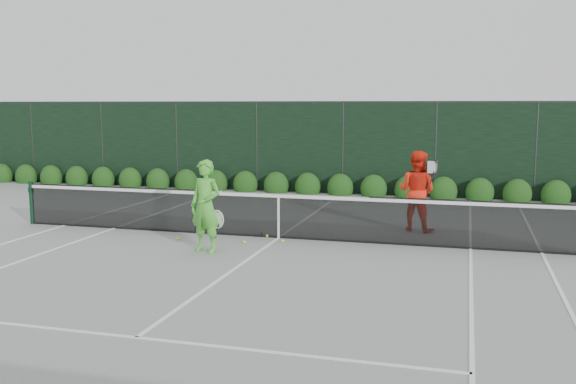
# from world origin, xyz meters

# --- Properties ---
(ground) EXTENTS (80.00, 80.00, 0.00)m
(ground) POSITION_xyz_m (0.00, 0.00, 0.00)
(ground) COLOR gray
(ground) RESTS_ON ground
(tennis_net) EXTENTS (12.90, 0.10, 1.07)m
(tennis_net) POSITION_xyz_m (-0.02, 0.00, 0.53)
(tennis_net) COLOR #10321F
(tennis_net) RESTS_ON ground
(player_woman) EXTENTS (0.77, 0.59, 1.86)m
(player_woman) POSITION_xyz_m (-1.02, -1.68, 0.93)
(player_woman) COLOR green
(player_woman) RESTS_ON ground
(player_man) EXTENTS (1.10, 0.97, 1.89)m
(player_man) POSITION_xyz_m (2.87, 1.70, 0.95)
(player_man) COLOR red
(player_man) RESTS_ON ground
(court_lines) EXTENTS (11.03, 23.83, 0.01)m
(court_lines) POSITION_xyz_m (0.00, 0.00, 0.01)
(court_lines) COLOR white
(court_lines) RESTS_ON ground
(windscreen_fence) EXTENTS (32.00, 21.07, 3.06)m
(windscreen_fence) POSITION_xyz_m (0.00, -2.71, 1.51)
(windscreen_fence) COLOR black
(windscreen_fence) RESTS_ON ground
(hedge_row) EXTENTS (31.66, 0.65, 0.94)m
(hedge_row) POSITION_xyz_m (-0.00, 7.15, 0.23)
(hedge_row) COLOR #17350E
(hedge_row) RESTS_ON ground
(tennis_balls) EXTENTS (4.35, 1.15, 0.07)m
(tennis_balls) POSITION_xyz_m (-0.08, -0.23, 0.03)
(tennis_balls) COLOR yellow
(tennis_balls) RESTS_ON ground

